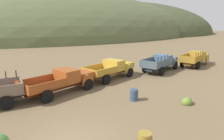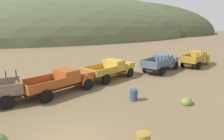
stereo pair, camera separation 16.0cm
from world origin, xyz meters
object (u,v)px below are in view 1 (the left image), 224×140
object	(u,v)px
oil_drum_foreground	(134,95)
truck_oxide_orange	(66,80)
truck_mustard	(196,58)
truck_faded_yellow	(113,68)
truck_chalk_blue	(162,62)

from	to	relation	value
oil_drum_foreground	truck_oxide_orange	bearing A→B (deg)	124.99
oil_drum_foreground	truck_mustard	bearing A→B (deg)	18.15
truck_faded_yellow	truck_chalk_blue	bearing A→B (deg)	-18.70
oil_drum_foreground	truck_faded_yellow	bearing A→B (deg)	68.48
truck_mustard	oil_drum_foreground	world-z (taller)	truck_mustard
truck_oxide_orange	truck_chalk_blue	world-z (taller)	truck_chalk_blue
truck_oxide_orange	truck_mustard	bearing A→B (deg)	-12.82
truck_chalk_blue	truck_faded_yellow	bearing A→B (deg)	158.15
truck_mustard	truck_faded_yellow	bearing A→B (deg)	160.17
truck_chalk_blue	oil_drum_foreground	xyz separation A→B (m)	(-9.28, -5.58, -0.57)
truck_faded_yellow	oil_drum_foreground	distance (m)	6.68
truck_faded_yellow	truck_chalk_blue	world-z (taller)	truck_chalk_blue
truck_oxide_orange	truck_faded_yellow	world-z (taller)	same
truck_faded_yellow	oil_drum_foreground	xyz separation A→B (m)	(-2.44, -6.19, -0.56)
truck_oxide_orange	truck_mustard	world-z (taller)	truck_mustard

